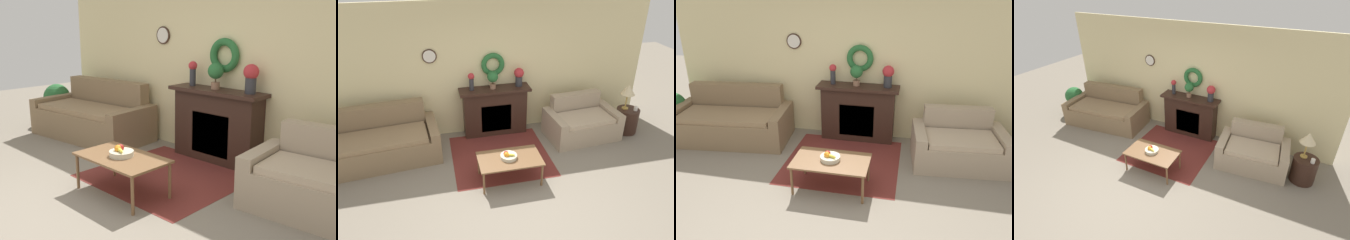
# 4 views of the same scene
# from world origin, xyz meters

# --- Properties ---
(ground_plane) EXTENTS (16.00, 16.00, 0.00)m
(ground_plane) POSITION_xyz_m (0.00, 0.00, 0.00)
(ground_plane) COLOR gray
(floor_rug) EXTENTS (1.80, 1.72, 0.01)m
(floor_rug) POSITION_xyz_m (0.02, 1.46, 0.00)
(floor_rug) COLOR maroon
(floor_rug) RESTS_ON ground_plane
(wall_back) EXTENTS (6.80, 0.17, 2.70)m
(wall_back) POSITION_xyz_m (0.00, 2.57, 1.35)
(wall_back) COLOR beige
(wall_back) RESTS_ON ground_plane
(fireplace) EXTENTS (1.43, 0.41, 1.02)m
(fireplace) POSITION_xyz_m (0.11, 2.36, 0.51)
(fireplace) COLOR #331E16
(fireplace) RESTS_ON ground_plane
(couch_left) EXTENTS (2.16, 1.21, 0.94)m
(couch_left) POSITION_xyz_m (-2.14, 1.89, 0.33)
(couch_left) COLOR #846B4C
(couch_left) RESTS_ON ground_plane
(loveseat_right) EXTENTS (1.48, 1.01, 0.83)m
(loveseat_right) POSITION_xyz_m (1.81, 1.83, 0.30)
(loveseat_right) COLOR tan
(loveseat_right) RESTS_ON ground_plane
(coffee_table) EXTENTS (1.05, 0.62, 0.44)m
(coffee_table) POSITION_xyz_m (0.02, 0.73, 0.40)
(coffee_table) COLOR brown
(coffee_table) RESTS_ON ground_plane
(fruit_bowl) EXTENTS (0.28, 0.28, 0.12)m
(fruit_bowl) POSITION_xyz_m (-0.00, 0.73, 0.49)
(fruit_bowl) COLOR beige
(fruit_bowl) RESTS_ON coffee_table
(vase_on_mantel_left) EXTENTS (0.13, 0.13, 0.35)m
(vase_on_mantel_left) POSITION_xyz_m (-0.35, 2.37, 1.22)
(vase_on_mantel_left) COLOR #2D2D33
(vase_on_mantel_left) RESTS_ON fireplace
(vase_on_mantel_right) EXTENTS (0.20, 0.20, 0.38)m
(vase_on_mantel_right) POSITION_xyz_m (0.61, 2.37, 1.23)
(vase_on_mantel_right) COLOR #2D2D33
(vase_on_mantel_right) RESTS_ON fireplace
(potted_plant_on_mantel) EXTENTS (0.22, 0.22, 0.36)m
(potted_plant_on_mantel) POSITION_xyz_m (0.07, 2.35, 1.24)
(potted_plant_on_mantel) COLOR #8E664C
(potted_plant_on_mantel) RESTS_ON fireplace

